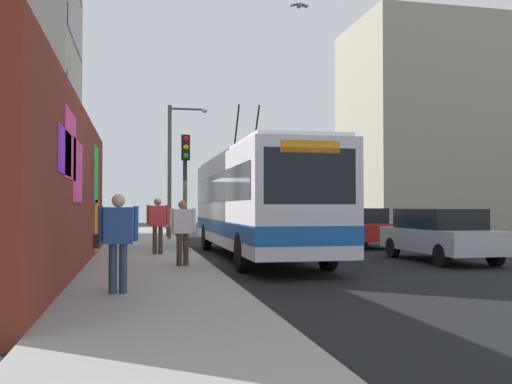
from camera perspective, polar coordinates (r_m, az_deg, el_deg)
name	(u,v)px	position (r m, az deg, el deg)	size (l,w,h in m)	color
ground_plane	(199,259)	(17.95, -5.83, -6.75)	(80.00, 80.00, 0.00)	black
sidewalk_slab	(147,257)	(17.84, -10.98, -6.52)	(48.00, 3.20, 0.15)	gray
graffiti_wall	(77,191)	(14.42, -17.66, 0.13)	(15.13, 0.32, 4.07)	maroon
building_far_right	(420,128)	(40.23, 16.31, 6.25)	(8.33, 9.29, 14.04)	#9E937F
city_bus	(256,200)	(17.96, -0.03, -0.83)	(11.62, 2.52, 5.12)	silver
parked_car_silver	(439,234)	(17.82, 18.11, -4.03)	(4.53, 1.85, 1.58)	#B7B7BC
parked_car_red	(359,226)	(23.43, 10.42, -3.46)	(4.11, 1.75, 1.58)	#B21E19
pedestrian_at_curb	(182,227)	(14.36, -7.49, -3.59)	(0.22, 0.74, 1.66)	#3F3326
pedestrian_midblock	(158,221)	(18.01, -9.94, -2.89)	(0.24, 0.70, 1.77)	#3F3326
pedestrian_near_wall	(118,235)	(10.05, -13.86, -4.21)	(0.23, 0.76, 1.72)	#2D3F59
traffic_light	(185,172)	(18.84, -7.18, 1.99)	(0.49, 0.28, 3.90)	#2D382D
street_lamp	(174,161)	(26.35, -8.28, 3.09)	(0.44, 1.85, 6.20)	#4C4C51
flying_pigeons	(299,6)	(18.46, 4.42, 18.31)	(0.32, 0.56, 0.14)	gray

